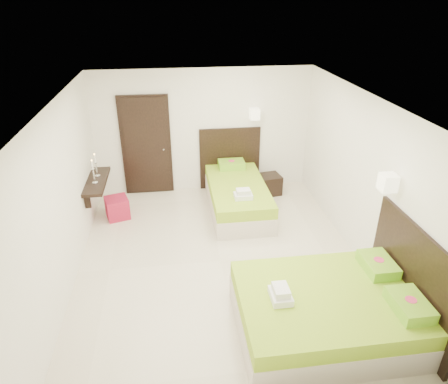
{
  "coord_description": "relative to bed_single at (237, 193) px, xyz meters",
  "views": [
    {
      "loc": [
        -0.65,
        -5.25,
        3.92
      ],
      "look_at": [
        0.1,
        0.3,
        1.1
      ],
      "focal_mm": 32.0,
      "sensor_mm": 36.0,
      "label": 1
    }
  ],
  "objects": [
    {
      "name": "floor",
      "position": [
        -0.56,
        -1.74,
        -0.32
      ],
      "size": [
        5.5,
        5.5,
        0.0
      ],
      "primitive_type": "plane",
      "color": "beige",
      "rests_on": "ground"
    },
    {
      "name": "bed_single",
      "position": [
        0.0,
        0.0,
        0.0
      ],
      "size": [
        1.31,
        2.18,
        1.8
      ],
      "color": "beige",
      "rests_on": "ground"
    },
    {
      "name": "bed_double",
      "position": [
        0.67,
        -3.37,
        0.0
      ],
      "size": [
        2.22,
        1.89,
        1.83
      ],
      "color": "beige",
      "rests_on": "ground"
    },
    {
      "name": "nightstand",
      "position": [
        0.78,
        0.54,
        -0.11
      ],
      "size": [
        0.54,
        0.49,
        0.42
      ],
      "primitive_type": "cube",
      "rotation": [
        0.0,
        0.0,
        0.17
      ],
      "color": "black",
      "rests_on": "ground"
    },
    {
      "name": "ottoman",
      "position": [
        -2.35,
        -0.07,
        -0.12
      ],
      "size": [
        0.51,
        0.51,
        0.41
      ],
      "primitive_type": "cube",
      "rotation": [
        0.0,
        0.0,
        0.29
      ],
      "color": "maroon",
      "rests_on": "ground"
    },
    {
      "name": "door",
      "position": [
        -1.76,
        0.95,
        0.73
      ],
      "size": [
        1.02,
        0.15,
        2.14
      ],
      "color": "black",
      "rests_on": "ground"
    },
    {
      "name": "console_shelf",
      "position": [
        -2.64,
        -0.14,
        0.49
      ],
      "size": [
        0.35,
        1.2,
        0.78
      ],
      "color": "black",
      "rests_on": "ground"
    }
  ]
}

